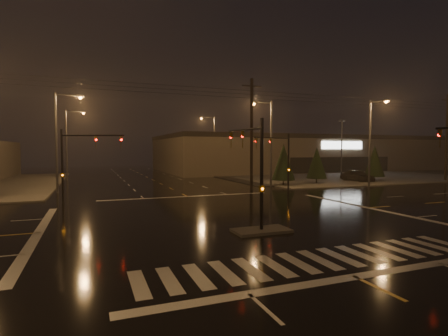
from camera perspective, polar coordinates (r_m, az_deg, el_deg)
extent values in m
plane|color=black|center=(22.43, 1.40, -8.18)|extent=(140.00, 140.00, 0.00)
cube|color=#4C4944|center=(63.45, 16.28, -1.00)|extent=(36.00, 36.00, 0.12)
cube|color=#4C4944|center=(18.86, 6.11, -10.12)|extent=(3.00, 1.60, 0.15)
cube|color=beige|center=(14.76, 15.28, -14.22)|extent=(15.00, 2.60, 0.01)
cube|color=beige|center=(13.29, 20.60, -16.28)|extent=(16.00, 0.50, 0.01)
cube|color=beige|center=(32.73, -5.98, -4.64)|extent=(16.00, 0.50, 0.01)
cube|color=black|center=(65.10, 20.86, -0.99)|extent=(50.00, 24.00, 0.08)
cube|color=#6D5C4D|center=(79.28, 12.19, 2.32)|extent=(60.00, 28.00, 7.00)
cube|color=black|center=(79.31, 12.21, 4.70)|extent=(60.20, 28.20, 0.80)
cube|color=white|center=(67.92, 18.74, 3.56)|extent=(9.00, 0.20, 1.40)
cube|color=black|center=(68.00, 18.66, 0.52)|extent=(22.00, 0.15, 2.80)
cylinder|color=black|center=(18.42, 6.16, -1.22)|extent=(0.18, 0.18, 6.00)
cylinder|color=black|center=(20.43, 3.30, 6.22)|extent=(0.12, 4.50, 0.12)
imported|color=#594707|center=(22.28, 1.15, 5.83)|extent=(0.16, 0.20, 1.00)
cube|color=#594707|center=(18.48, 6.15, -3.38)|extent=(0.25, 0.18, 0.35)
cylinder|color=black|center=(36.19, 10.48, 0.81)|extent=(0.18, 0.18, 6.00)
cylinder|color=black|center=(34.26, 7.90, 4.90)|extent=(4.74, 1.82, 0.12)
imported|color=#594707|center=(32.60, 5.29, 4.92)|extent=(0.24, 0.22, 1.00)
cube|color=#594707|center=(36.22, 10.46, -0.29)|extent=(0.25, 0.18, 0.35)
cylinder|color=black|center=(30.94, -24.89, 0.22)|extent=(0.18, 0.18, 6.00)
cylinder|color=black|center=(30.01, -20.61, 5.01)|extent=(4.74, 1.82, 0.12)
imported|color=#594707|center=(29.33, -16.45, 5.03)|extent=(0.24, 0.22, 1.00)
cube|color=#594707|center=(30.98, -24.87, -1.07)|extent=(0.25, 0.18, 0.35)
imported|color=#594707|center=(22.15, 31.79, 5.40)|extent=(0.22, 0.24, 1.00)
cylinder|color=#38383A|center=(38.47, -25.70, 3.67)|extent=(0.24, 0.24, 10.00)
cylinder|color=#38383A|center=(38.77, -24.06, 10.82)|extent=(2.40, 0.14, 0.14)
cube|color=#38383A|center=(38.73, -22.41, 10.79)|extent=(0.70, 0.30, 0.18)
sphere|color=orange|center=(38.71, -22.40, 10.60)|extent=(0.32, 0.32, 0.32)
cylinder|color=#38383A|center=(54.43, -24.33, 3.42)|extent=(0.24, 0.24, 10.00)
cylinder|color=#38383A|center=(54.64, -23.17, 8.48)|extent=(2.40, 0.14, 0.14)
cube|color=#38383A|center=(54.61, -22.00, 8.46)|extent=(0.70, 0.30, 0.18)
sphere|color=orange|center=(54.60, -22.00, 8.32)|extent=(0.32, 0.32, 0.32)
cylinder|color=#38383A|center=(41.43, 7.70, 3.87)|extent=(0.24, 0.24, 10.00)
cylinder|color=#38383A|center=(41.23, 6.26, 10.58)|extent=(2.40, 0.14, 0.14)
cube|color=#38383A|center=(40.73, 4.86, 10.61)|extent=(0.70, 0.30, 0.18)
sphere|color=orange|center=(40.72, 4.86, 10.43)|extent=(0.32, 0.32, 0.32)
cylinder|color=#38383A|center=(59.75, -1.57, 3.62)|extent=(0.24, 0.24, 10.00)
cylinder|color=#38383A|center=(59.61, -2.67, 8.24)|extent=(2.40, 0.14, 0.14)
cube|color=#38383A|center=(59.27, -3.69, 8.22)|extent=(0.70, 0.30, 0.18)
sphere|color=orange|center=(59.26, -3.69, 8.10)|extent=(0.32, 0.32, 0.32)
cylinder|color=#38383A|center=(44.02, 22.70, 3.61)|extent=(0.24, 0.24, 10.00)
cylinder|color=#38383A|center=(43.50, 23.94, 9.94)|extent=(0.14, 2.40, 0.14)
cube|color=#38383A|center=(42.73, 25.00, 9.98)|extent=(0.30, 0.70, 0.18)
sphere|color=orange|center=(42.71, 24.99, 9.81)|extent=(0.32, 0.32, 0.32)
cylinder|color=black|center=(38.09, 4.52, 5.47)|extent=(0.32, 0.32, 12.00)
cube|color=black|center=(38.66, 4.56, 13.20)|extent=(2.20, 0.12, 0.12)
cylinder|color=black|center=(57.74, 32.56, 4.17)|extent=(0.32, 0.32, 12.00)
cube|color=black|center=(58.12, 32.71, 9.30)|extent=(2.20, 0.12, 0.12)
cylinder|color=black|center=(42.88, 9.66, -2.39)|extent=(0.18, 0.18, 0.70)
cone|color=black|center=(42.72, 9.69, 0.98)|extent=(2.79, 2.79, 4.36)
cylinder|color=black|center=(46.15, 14.86, -2.07)|extent=(0.18, 0.18, 0.70)
cone|color=black|center=(46.01, 14.90, 0.84)|extent=(2.56, 2.56, 4.00)
cylinder|color=black|center=(51.80, 23.30, -1.67)|extent=(0.18, 0.18, 0.70)
cone|color=black|center=(51.67, 23.36, 1.05)|extent=(2.70, 2.70, 4.23)
imported|color=black|center=(50.71, 20.93, -1.15)|extent=(2.18, 5.06, 1.70)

